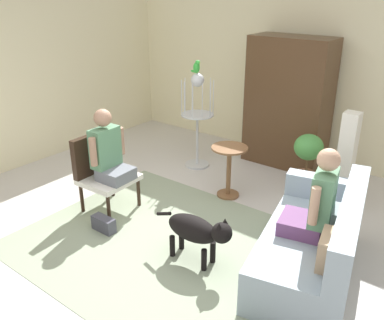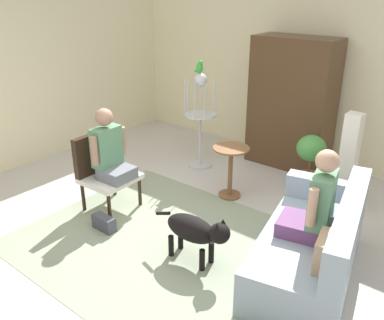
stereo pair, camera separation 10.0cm
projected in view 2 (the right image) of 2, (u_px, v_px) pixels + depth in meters
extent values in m
plane|color=beige|center=(184.00, 240.00, 4.49)|extent=(7.65, 7.65, 0.00)
cube|color=beige|center=(315.00, 74.00, 6.12)|extent=(6.98, 0.12, 2.65)
cube|color=beige|center=(26.00, 75.00, 6.06)|extent=(0.12, 6.49, 2.65)
cube|color=gray|center=(165.00, 243.00, 4.43)|extent=(2.96, 2.45, 0.01)
cube|color=#8EA0AD|center=(306.00, 254.00, 3.90)|extent=(1.14, 1.80, 0.43)
cube|color=#8EA0AD|center=(348.00, 224.00, 3.60)|extent=(0.53, 1.66, 0.41)
cube|color=#8EA0AD|center=(326.00, 190.00, 4.37)|extent=(0.83, 0.35, 0.25)
cube|color=tan|center=(323.00, 251.00, 3.34)|extent=(0.17, 0.33, 0.28)
cube|color=#9EB2B7|center=(333.00, 224.00, 3.72)|extent=(0.15, 0.28, 0.28)
cylinder|color=black|center=(140.00, 192.00, 5.14)|extent=(0.04, 0.04, 0.37)
cylinder|color=black|center=(109.00, 208.00, 4.77)|extent=(0.04, 0.04, 0.37)
cylinder|color=black|center=(114.00, 182.00, 5.39)|extent=(0.04, 0.04, 0.37)
cylinder|color=black|center=(83.00, 197.00, 5.02)|extent=(0.04, 0.04, 0.37)
cube|color=white|center=(110.00, 178.00, 4.99)|extent=(0.58, 0.62, 0.06)
cube|color=black|center=(95.00, 153.00, 5.02)|extent=(0.10, 0.61, 0.49)
cube|color=#6D4072|center=(300.00, 226.00, 3.82)|extent=(0.45, 0.44, 0.14)
cube|color=#598C66|center=(322.00, 199.00, 3.63)|extent=(0.25, 0.40, 0.49)
sphere|color=tan|center=(327.00, 161.00, 3.49)|extent=(0.20, 0.20, 0.20)
cylinder|color=tan|center=(312.00, 207.00, 3.45)|extent=(0.08, 0.08, 0.34)
cylinder|color=tan|center=(323.00, 186.00, 3.83)|extent=(0.08, 0.08, 0.34)
cube|color=slate|center=(117.00, 173.00, 4.88)|extent=(0.36, 0.37, 0.14)
cube|color=#598C66|center=(107.00, 147.00, 4.85)|extent=(0.19, 0.36, 0.47)
sphere|color=#A57A60|center=(104.00, 117.00, 4.71)|extent=(0.20, 0.20, 0.20)
cylinder|color=#A57A60|center=(122.00, 140.00, 4.97)|extent=(0.08, 0.08, 0.33)
cylinder|color=#A57A60|center=(94.00, 151.00, 4.65)|extent=(0.08, 0.08, 0.33)
cylinder|color=brown|center=(231.00, 148.00, 5.17)|extent=(0.46, 0.46, 0.02)
cylinder|color=brown|center=(230.00, 173.00, 5.30)|extent=(0.06, 0.06, 0.65)
cylinder|color=brown|center=(229.00, 195.00, 5.42)|extent=(0.29, 0.29, 0.03)
ellipsoid|color=black|center=(191.00, 228.00, 4.05)|extent=(0.56, 0.27, 0.25)
sphere|color=black|center=(220.00, 233.00, 3.83)|extent=(0.20, 0.20, 0.20)
cone|color=black|center=(223.00, 222.00, 3.83)|extent=(0.06, 0.06, 0.06)
cone|color=black|center=(217.00, 226.00, 3.76)|extent=(0.06, 0.06, 0.06)
cylinder|color=black|center=(163.00, 213.00, 4.24)|extent=(0.18, 0.04, 0.10)
cylinder|color=black|center=(211.00, 253.00, 4.09)|extent=(0.06, 0.06, 0.23)
cylinder|color=black|center=(202.00, 260.00, 3.98)|extent=(0.06, 0.06, 0.23)
cylinder|color=black|center=(181.00, 239.00, 4.31)|extent=(0.06, 0.06, 0.23)
cylinder|color=black|center=(171.00, 246.00, 4.20)|extent=(0.06, 0.06, 0.23)
cylinder|color=silver|center=(200.00, 164.00, 6.33)|extent=(0.36, 0.36, 0.03)
cylinder|color=silver|center=(200.00, 141.00, 6.18)|extent=(0.04, 0.04, 0.79)
cylinder|color=silver|center=(200.00, 115.00, 6.02)|extent=(0.47, 0.47, 0.02)
cylinder|color=silver|center=(213.00, 100.00, 5.79)|extent=(0.01, 0.01, 0.49)
cylinder|color=silver|center=(216.00, 98.00, 5.91)|extent=(0.01, 0.01, 0.49)
cylinder|color=silver|center=(213.00, 95.00, 6.04)|extent=(0.01, 0.01, 0.49)
cylinder|color=silver|center=(206.00, 94.00, 6.12)|extent=(0.01, 0.01, 0.49)
cylinder|color=silver|center=(196.00, 94.00, 6.12)|extent=(0.01, 0.01, 0.49)
cylinder|color=silver|center=(188.00, 95.00, 6.05)|extent=(0.01, 0.01, 0.49)
cylinder|color=silver|center=(185.00, 97.00, 5.93)|extent=(0.01, 0.01, 0.49)
cylinder|color=silver|center=(187.00, 100.00, 5.81)|extent=(0.01, 0.01, 0.49)
cylinder|color=silver|center=(195.00, 101.00, 5.73)|extent=(0.01, 0.01, 0.49)
cylinder|color=silver|center=(205.00, 101.00, 5.72)|extent=(0.01, 0.01, 0.49)
sphere|color=silver|center=(201.00, 80.00, 5.83)|extent=(0.19, 0.19, 0.19)
ellipsoid|color=green|center=(200.00, 68.00, 5.77)|extent=(0.09, 0.10, 0.15)
sphere|color=green|center=(201.00, 63.00, 5.73)|extent=(0.07, 0.07, 0.07)
cone|color=#D8BF4C|center=(203.00, 63.00, 5.71)|extent=(0.03, 0.02, 0.02)
ellipsoid|color=green|center=(197.00, 71.00, 5.82)|extent=(0.12, 0.03, 0.04)
cylinder|color=#996047|center=(307.00, 181.00, 5.55)|extent=(0.25, 0.25, 0.24)
cylinder|color=brown|center=(309.00, 166.00, 5.46)|extent=(0.03, 0.03, 0.20)
ellipsoid|color=#479243|center=(311.00, 148.00, 5.36)|extent=(0.38, 0.38, 0.34)
cube|color=#4C4742|center=(341.00, 206.00, 5.13)|extent=(0.20, 0.20, 0.06)
cube|color=white|center=(348.00, 161.00, 4.89)|extent=(0.18, 0.18, 1.15)
cube|color=#4C331E|center=(292.00, 103.00, 6.05)|extent=(1.17, 0.56, 1.89)
cube|color=#3F3F4C|center=(104.00, 223.00, 4.65)|extent=(0.29, 0.12, 0.17)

